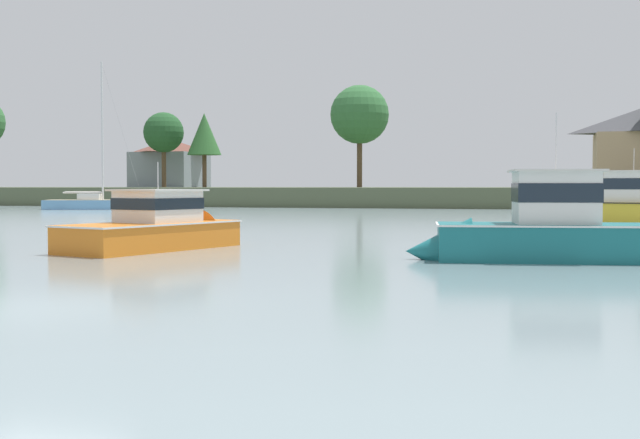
% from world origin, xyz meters
% --- Properties ---
extents(ground_plane, '(438.75, 438.75, 0.00)m').
position_xyz_m(ground_plane, '(0.00, 0.00, 0.00)').
color(ground_plane, gray).
extents(far_shore_bank, '(197.44, 49.78, 1.86)m').
position_xyz_m(far_shore_bank, '(0.00, 85.37, 0.93)').
color(far_shore_bank, '#4C563D').
rests_on(far_shore_bank, ground).
extents(sailboat_skyblue, '(8.79, 4.84, 13.19)m').
position_xyz_m(sailboat_skyblue, '(-29.00, 51.20, 0.26)').
color(sailboat_skyblue, '#669ECC').
rests_on(sailboat_skyblue, ground).
extents(cruiser_orange, '(4.21, 7.31, 3.59)m').
position_xyz_m(cruiser_orange, '(-3.59, 12.39, 0.42)').
color(cruiser_orange, orange).
rests_on(cruiser_orange, ground).
extents(cruiser_teal, '(7.45, 3.01, 4.64)m').
position_xyz_m(cruiser_teal, '(7.82, 10.92, 0.55)').
color(cruiser_teal, '#196B70').
rests_on(cruiser_teal, ground).
extents(cruiser_yellow, '(8.89, 5.09, 4.82)m').
position_xyz_m(cruiser_yellow, '(11.93, 32.64, 0.62)').
color(cruiser_yellow, gold).
rests_on(cruiser_yellow, ground).
extents(shore_tree_center_left, '(7.17, 7.17, 12.47)m').
position_xyz_m(shore_tree_center_left, '(-13.23, 86.13, 10.70)').
color(shore_tree_center_left, brown).
rests_on(shore_tree_center_left, far_shore_bank).
extents(shore_tree_right, '(4.28, 4.28, 9.29)m').
position_xyz_m(shore_tree_right, '(-32.61, 83.63, 8.47)').
color(shore_tree_right, brown).
rests_on(shore_tree_right, far_shore_bank).
extents(shore_tree_inland_a, '(5.15, 5.15, 9.61)m').
position_xyz_m(shore_tree_inland_a, '(-38.53, 84.40, 8.83)').
color(shore_tree_inland_a, brown).
rests_on(shore_tree_inland_a, far_shore_bank).
extents(cottage_eastern, '(9.00, 10.00, 6.64)m').
position_xyz_m(cottage_eastern, '(-41.50, 92.46, 5.29)').
color(cottage_eastern, gray).
rests_on(cottage_eastern, far_shore_bank).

